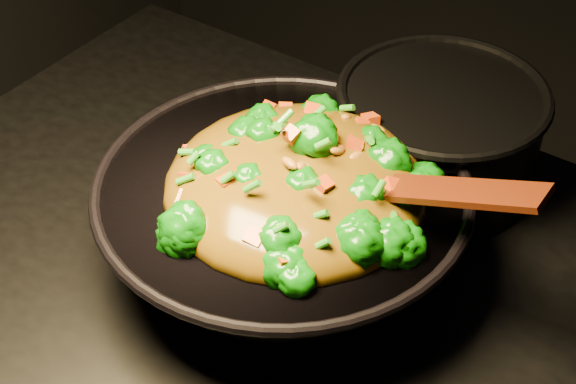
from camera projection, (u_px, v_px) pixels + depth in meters
The scene contains 4 objects.
wok at pixel (283, 224), 0.95m from camera, with size 0.39×0.39×0.11m, color black, non-canonical shape.
stir_fry at pixel (296, 156), 0.88m from camera, with size 0.27×0.27×0.09m, color #0D6307, non-canonical shape.
spatula at pixel (415, 189), 0.84m from camera, with size 0.27×0.04×0.01m, color #3B1808.
back_pot at pixel (438, 136), 1.05m from camera, with size 0.24×0.24×0.13m, color black.
Camera 1 is at (0.30, -0.46, 1.61)m, focal length 55.00 mm.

